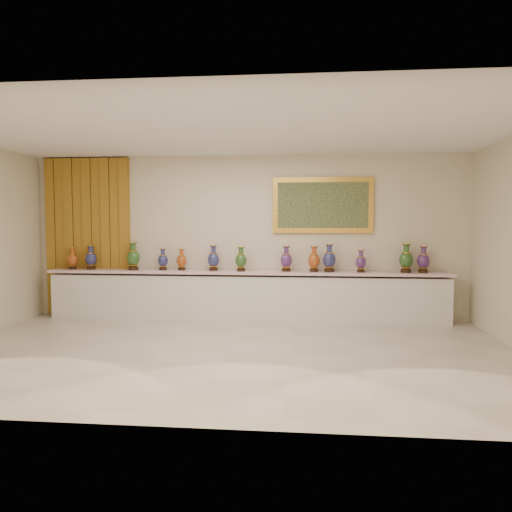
{
  "coord_description": "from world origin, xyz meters",
  "views": [
    {
      "loc": [
        1.1,
        -6.65,
        1.8
      ],
      "look_at": [
        0.25,
        1.7,
        1.21
      ],
      "focal_mm": 35.0,
      "sensor_mm": 36.0,
      "label": 1
    }
  ],
  "objects": [
    {
      "name": "vase_4",
      "position": [
        -1.19,
        2.29,
        1.08
      ],
      "size": [
        0.21,
        0.21,
        0.39
      ],
      "rotation": [
        0.0,
        0.0,
        0.14
      ],
      "color": "#311C0D",
      "rests_on": "counter"
    },
    {
      "name": "vase_3",
      "position": [
        -1.54,
        2.28,
        1.08
      ],
      "size": [
        0.24,
        0.24,
        0.4
      ],
      "rotation": [
        0.0,
        0.0,
        0.41
      ],
      "color": "#311C0D",
      "rests_on": "counter"
    },
    {
      "name": "vase_10",
      "position": [
        2.06,
        2.26,
        1.08
      ],
      "size": [
        0.24,
        0.24,
        0.4
      ],
      "rotation": [
        0.0,
        0.0,
        -0.39
      ],
      "color": "#311C0D",
      "rests_on": "counter"
    },
    {
      "name": "vase_6",
      "position": [
        -0.07,
        2.21,
        1.1
      ],
      "size": [
        0.26,
        0.26,
        0.44
      ],
      "rotation": [
        0.0,
        0.0,
        -0.37
      ],
      "color": "#311C0D",
      "rests_on": "counter"
    },
    {
      "name": "vase_0",
      "position": [
        -3.25,
        2.24,
        1.08
      ],
      "size": [
        0.24,
        0.24,
        0.41
      ],
      "rotation": [
        0.0,
        0.0,
        0.34
      ],
      "color": "#311C0D",
      "rests_on": "counter"
    },
    {
      "name": "room",
      "position": [
        -2.32,
        2.44,
        1.59
      ],
      "size": [
        8.0,
        8.0,
        8.0
      ],
      "color": "beige",
      "rests_on": "ground"
    },
    {
      "name": "vase_1",
      "position": [
        -2.92,
        2.29,
        1.1
      ],
      "size": [
        0.27,
        0.27,
        0.45
      ],
      "rotation": [
        0.0,
        0.0,
        0.4
      ],
      "color": "#311C0D",
      "rests_on": "counter"
    },
    {
      "name": "vase_11",
      "position": [
        2.84,
        2.26,
        1.13
      ],
      "size": [
        0.28,
        0.28,
        0.51
      ],
      "rotation": [
        0.0,
        0.0,
        -0.19
      ],
      "color": "#311C0D",
      "rests_on": "counter"
    },
    {
      "name": "vase_9",
      "position": [
        1.5,
        2.25,
        1.12
      ],
      "size": [
        0.29,
        0.29,
        0.5
      ],
      "rotation": [
        0.0,
        0.0,
        -0.31
      ],
      "color": "#311C0D",
      "rests_on": "counter"
    },
    {
      "name": "counter",
      "position": [
        0.0,
        2.27,
        0.44
      ],
      "size": [
        7.28,
        0.48,
        0.9
      ],
      "color": "white",
      "rests_on": "ground"
    },
    {
      "name": "vase_2",
      "position": [
        -2.08,
        2.23,
        1.13
      ],
      "size": [
        0.27,
        0.27,
        0.51
      ],
      "rotation": [
        0.0,
        0.0,
        0.14
      ],
      "color": "#311C0D",
      "rests_on": "counter"
    },
    {
      "name": "vase_5",
      "position": [
        -0.59,
        2.26,
        1.11
      ],
      "size": [
        0.26,
        0.26,
        0.46
      ],
      "rotation": [
        0.0,
        0.0,
        -0.24
      ],
      "color": "#311C0D",
      "rests_on": "counter"
    },
    {
      "name": "ground",
      "position": [
        0.0,
        0.0,
        0.0
      ],
      "size": [
        8.0,
        8.0,
        0.0
      ],
      "primitive_type": "plane",
      "color": "beige",
      "rests_on": "ground"
    },
    {
      "name": "label_card",
      "position": [
        -1.7,
        2.13,
        0.9
      ],
      "size": [
        0.1,
        0.06,
        0.0
      ],
      "primitive_type": "cube",
      "color": "white",
      "rests_on": "counter"
    },
    {
      "name": "vase_7",
      "position": [
        0.74,
        2.26,
        1.11
      ],
      "size": [
        0.25,
        0.25,
        0.46
      ],
      "rotation": [
        0.0,
        0.0,
        -0.19
      ],
      "color": "#311C0D",
      "rests_on": "counter"
    },
    {
      "name": "vase_12",
      "position": [
        3.13,
        2.27,
        1.11
      ],
      "size": [
        0.26,
        0.26,
        0.47
      ],
      "rotation": [
        0.0,
        0.0,
        -0.2
      ],
      "color": "#311C0D",
      "rests_on": "counter"
    },
    {
      "name": "vase_8",
      "position": [
        1.23,
        2.24,
        1.1
      ],
      "size": [
        0.24,
        0.24,
        0.45
      ],
      "rotation": [
        0.0,
        0.0,
        0.15
      ],
      "color": "#311C0D",
      "rests_on": "counter"
    }
  ]
}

